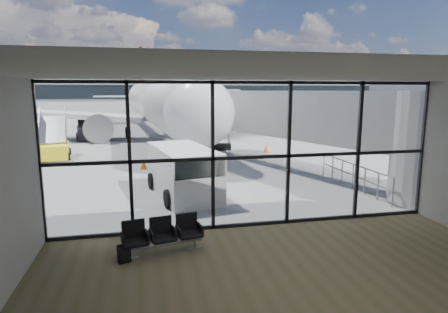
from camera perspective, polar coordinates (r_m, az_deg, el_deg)
name	(u,v)px	position (r m, az deg, el deg)	size (l,w,h in m)	color
ground	(168,122)	(51.08, -8.47, 5.18)	(220.00, 220.00, 0.00)	slate
lounge_shell	(326,178)	(6.96, 15.32, -3.24)	(12.02, 8.01, 4.51)	brown
glass_curtain_wall	(251,156)	(11.42, 4.19, 0.13)	(12.10, 0.12, 4.50)	white
jet_bridge	(305,119)	(19.66, 12.26, 5.57)	(8.00, 16.50, 4.33)	gray
apron_railing	(353,172)	(17.13, 19.04, -2.28)	(0.06, 5.46, 1.11)	gray
far_terminal	(157,91)	(72.82, -10.15, 9.86)	(80.00, 12.20, 11.00)	silver
tree_3	(22,88)	(86.17, -28.47, 9.10)	(4.95, 4.95, 7.12)	#382619
tree_4	(53,85)	(84.71, -24.56, 9.83)	(5.61, 5.61, 8.07)	#382619
tree_5	(84,82)	(83.66, -20.52, 10.53)	(6.27, 6.27, 9.03)	#382619
seating_row	(162,233)	(10.14, -9.42, -11.46)	(2.08, 0.92, 0.93)	gray
backpack	(124,254)	(9.86, -14.98, -14.19)	(0.35, 0.35, 0.45)	black
airliner	(157,104)	(36.08, -10.11, 7.93)	(32.79, 38.08, 9.81)	silver
service_van	(184,171)	(15.13, -6.17, -2.25)	(2.82, 4.78, 1.96)	silver
belt_loader	(87,132)	(34.70, -20.19, 3.53)	(2.24, 4.46, 1.96)	black
mobile_stairs	(54,148)	(25.90, -24.52, 1.12)	(2.32, 3.80, 2.53)	yellow
traffic_cone_a	(144,164)	(20.76, -12.16, -1.14)	(0.40, 0.40, 0.57)	orange
traffic_cone_c	(266,148)	(25.93, 6.46, 1.23)	(0.41, 0.41, 0.58)	#FF600D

